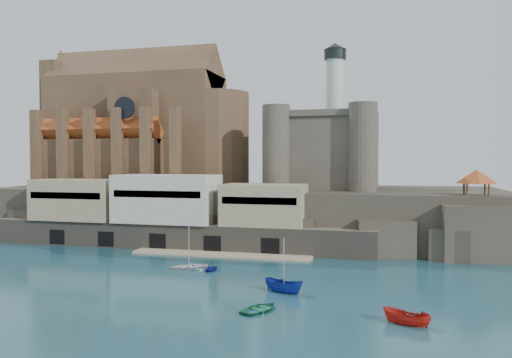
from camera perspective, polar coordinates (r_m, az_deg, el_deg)
The scene contains 12 objects.
ground at distance 67.23m, azimuth -10.67°, elevation -11.25°, with size 300.00×300.00×0.00m, color #173F4D.
promontory at distance 103.02m, azimuth -1.41°, elevation -3.82°, with size 100.00×36.00×10.00m.
quay at distance 91.14m, azimuth -10.32°, elevation -3.89°, with size 70.00×12.00×13.05m.
church at distance 113.87m, azimuth -12.79°, elevation 5.36°, with size 47.00×25.93×30.51m.
castle_keep at distance 101.01m, azimuth 7.78°, elevation 3.66°, with size 21.20×21.20×29.30m.
rock_outcrop at distance 86.93m, azimuth 23.81°, elevation -5.67°, with size 14.50×10.50×8.70m.
pavilion at distance 86.39m, azimuth 23.87°, elevation 0.08°, with size 6.40×6.40×5.40m.
boat_2 at distance 60.16m, azimuth 3.19°, elevation -12.80°, with size 1.93×1.99×5.14m, color navy.
boat_3 at distance 53.19m, azimuth 0.48°, elevation -14.79°, with size 3.55×1.03×4.97m, color #217E50.
boat_5 at distance 50.91m, azimuth 16.78°, elevation -15.65°, with size 1.72×1.76×4.56m, color red.
boat_6 at distance 73.19m, azimuth -7.67°, elevation -10.14°, with size 3.98×1.15×5.57m, color silver.
boat_7 at distance 71.44m, azimuth -5.13°, elevation -10.43°, with size 2.53×1.54×2.93m, color navy.
Camera 1 is at (27.93, -59.19, 15.36)m, focal length 35.00 mm.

